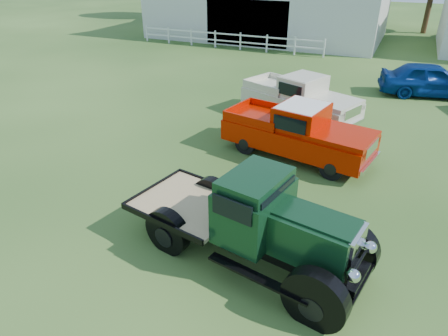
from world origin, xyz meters
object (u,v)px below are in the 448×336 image
at_px(red_pickup, 297,131).
at_px(misc_car_blue, 431,80).
at_px(vintage_flatbed, 250,217).
at_px(white_pickup, 300,99).

height_order(red_pickup, misc_car_blue, red_pickup).
bearing_deg(vintage_flatbed, misc_car_blue, 86.63).
xyz_separation_m(red_pickup, white_pickup, (-0.80, 3.33, -0.01)).
distance_m(vintage_flatbed, misc_car_blue, 15.09).
height_order(vintage_flatbed, white_pickup, vintage_flatbed).
height_order(red_pickup, white_pickup, red_pickup).
distance_m(red_pickup, misc_car_blue, 10.02).
bearing_deg(white_pickup, vintage_flatbed, -60.22).
bearing_deg(misc_car_blue, red_pickup, 143.23).
xyz_separation_m(vintage_flatbed, misc_car_blue, (3.71, 14.62, -0.30)).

